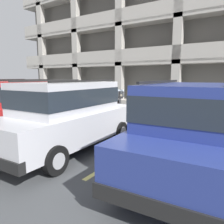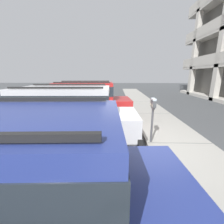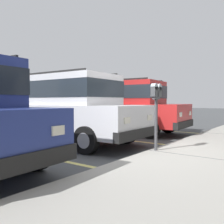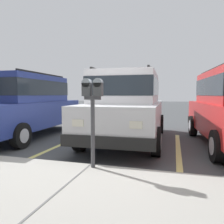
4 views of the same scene
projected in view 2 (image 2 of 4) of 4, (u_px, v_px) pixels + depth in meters
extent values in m
cube|color=#444749|center=(141.00, 147.00, 5.11)|extent=(80.00, 80.00, 0.10)
cube|color=#9E9B93|center=(180.00, 145.00, 5.05)|extent=(40.00, 2.20, 0.12)
cube|color=#606060|center=(141.00, 102.00, 12.79)|extent=(0.03, 2.16, 0.00)
cube|color=#606060|center=(152.00, 113.00, 8.91)|extent=(0.03, 2.16, 0.00)
cube|color=#606060|center=(180.00, 143.00, 5.03)|extent=(0.03, 2.16, 0.00)
cube|color=#DBD16B|center=(108.00, 112.00, 9.59)|extent=(0.12, 4.80, 0.01)
cube|color=#DBD16B|center=(104.00, 129.00, 6.62)|extent=(0.12, 4.80, 0.01)
cube|color=#DBD16B|center=(93.00, 174.00, 3.65)|extent=(0.12, 4.80, 0.01)
cube|color=silver|center=(68.00, 124.00, 5.09)|extent=(1.98, 4.75, 0.80)
cube|color=silver|center=(65.00, 100.00, 4.89)|extent=(1.71, 2.96, 0.84)
cube|color=#232B33|center=(64.00, 99.00, 4.88)|extent=(1.73, 2.99, 0.46)
cube|color=black|center=(135.00, 132.00, 5.16)|extent=(1.88, 0.22, 0.24)
cube|color=black|center=(1.00, 132.00, 5.15)|extent=(1.88, 0.22, 0.24)
cube|color=silver|center=(140.00, 127.00, 4.52)|extent=(0.24, 0.04, 0.14)
cube|color=silver|center=(135.00, 117.00, 5.63)|extent=(0.24, 0.04, 0.14)
cylinder|color=black|center=(110.00, 147.00, 4.31)|extent=(0.22, 0.67, 0.66)
cylinder|color=#B2B2B7|center=(110.00, 147.00, 4.31)|extent=(0.23, 0.37, 0.36)
cylinder|color=black|center=(111.00, 126.00, 6.06)|extent=(0.22, 0.67, 0.66)
cylinder|color=#B2B2B7|center=(111.00, 126.00, 6.06)|extent=(0.23, 0.37, 0.36)
cylinder|color=black|center=(9.00, 147.00, 4.31)|extent=(0.22, 0.67, 0.66)
cylinder|color=#B2B2B7|center=(9.00, 147.00, 4.31)|extent=(0.23, 0.37, 0.36)
cylinder|color=black|center=(39.00, 126.00, 6.06)|extent=(0.22, 0.67, 0.66)
cylinder|color=#B2B2B7|center=(39.00, 126.00, 6.06)|extent=(0.23, 0.37, 0.36)
cube|color=black|center=(56.00, 88.00, 4.11)|extent=(0.13, 2.62, 0.05)
cube|color=black|center=(69.00, 85.00, 5.45)|extent=(0.13, 2.62, 0.05)
cube|color=red|center=(86.00, 106.00, 7.93)|extent=(2.21, 4.83, 0.80)
cube|color=red|center=(84.00, 91.00, 7.73)|extent=(1.85, 3.03, 0.84)
cube|color=#232B33|center=(84.00, 90.00, 7.73)|extent=(1.87, 3.06, 0.46)
cube|color=black|center=(129.00, 111.00, 8.12)|extent=(1.88, 0.31, 0.24)
cube|color=black|center=(42.00, 112.00, 7.89)|extent=(1.88, 0.31, 0.24)
cube|color=silver|center=(132.00, 107.00, 7.48)|extent=(0.24, 0.05, 0.14)
cube|color=silver|center=(128.00, 102.00, 8.59)|extent=(0.24, 0.05, 0.14)
cylinder|color=black|center=(114.00, 118.00, 7.23)|extent=(0.25, 0.67, 0.66)
cylinder|color=#B2B2B7|center=(114.00, 118.00, 7.23)|extent=(0.25, 0.38, 0.36)
cylinder|color=black|center=(112.00, 109.00, 8.98)|extent=(0.25, 0.67, 0.66)
cylinder|color=#B2B2B7|center=(112.00, 109.00, 8.98)|extent=(0.25, 0.38, 0.36)
cylinder|color=black|center=(53.00, 119.00, 7.08)|extent=(0.25, 0.67, 0.66)
cylinder|color=#B2B2B7|center=(53.00, 119.00, 7.08)|extent=(0.25, 0.38, 0.36)
cylinder|color=black|center=(63.00, 110.00, 8.83)|extent=(0.25, 0.67, 0.66)
cylinder|color=#B2B2B7|center=(63.00, 110.00, 8.83)|extent=(0.25, 0.38, 0.36)
cube|color=black|center=(82.00, 82.00, 6.95)|extent=(0.26, 2.62, 0.05)
cube|color=black|center=(85.00, 81.00, 8.29)|extent=(0.26, 2.62, 0.05)
cube|color=navy|center=(3.00, 212.00, 1.82)|extent=(2.06, 4.78, 0.80)
cube|color=silver|center=(175.00, 174.00, 2.40)|extent=(0.24, 0.04, 0.14)
cylinder|color=black|center=(118.00, 185.00, 2.82)|extent=(0.23, 0.67, 0.66)
cylinder|color=#B2B2B7|center=(118.00, 185.00, 2.82)|extent=(0.24, 0.37, 0.36)
cube|color=black|center=(16.00, 99.00, 2.18)|extent=(0.17, 2.62, 0.05)
cylinder|color=#47474C|center=(152.00, 126.00, 5.01)|extent=(0.07, 0.07, 1.16)
cube|color=#47474C|center=(153.00, 108.00, 4.86)|extent=(0.28, 0.06, 0.06)
cube|color=#424447|center=(153.00, 103.00, 4.93)|extent=(0.15, 0.11, 0.22)
cylinder|color=#8C99A3|center=(153.00, 100.00, 4.90)|extent=(0.15, 0.11, 0.15)
cube|color=#B7B293|center=(151.00, 104.00, 4.94)|extent=(0.08, 0.01, 0.08)
cube|color=#424447|center=(154.00, 104.00, 4.73)|extent=(0.15, 0.11, 0.22)
cylinder|color=#8C99A3|center=(154.00, 101.00, 4.71)|extent=(0.15, 0.11, 0.15)
cube|color=#B7B293|center=(152.00, 105.00, 4.74)|extent=(0.08, 0.01, 0.08)
cube|color=#B7B2A8|center=(198.00, 27.00, 16.60)|extent=(0.60, 0.50, 15.00)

